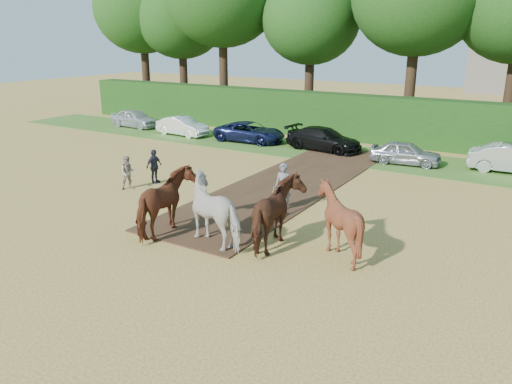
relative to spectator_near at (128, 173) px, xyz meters
The scene contains 9 objects.
ground 5.03m from the spectator_near, 28.38° to the right, with size 120.00×120.00×0.00m, color gold.
earth_strip 7.52m from the spectator_near, 38.27° to the left, with size 4.50×17.00×0.05m, color #472D1C.
grass_verge 12.45m from the spectator_near, 69.39° to the left, with size 50.00×5.00×0.03m, color #38601E.
hedgerow 16.73m from the spectator_near, 74.83° to the left, with size 46.00×1.60×3.00m, color #14380F.
spectator_near is the anchor object (origin of this frame).
spectator_far 1.41m from the spectator_near, 77.47° to the left, with size 0.95×0.40×1.62m, color #252531.
plough_team 8.39m from the spectator_near, 16.94° to the right, with size 7.70×6.15×2.31m.
parked_cars 14.84m from the spectator_near, 52.06° to the left, with size 41.15×3.61×1.44m.
treeline 21.16m from the spectator_near, 82.09° to the left, with size 48.70×10.60×14.21m.
Camera 1 is at (11.88, -13.26, 6.70)m, focal length 35.00 mm.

